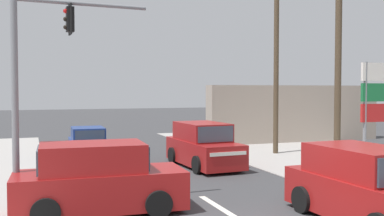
{
  "coord_description": "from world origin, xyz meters",
  "views": [
    {
      "loc": [
        -4.98,
        -8.71,
        3.32
      ],
      "look_at": [
        -0.39,
        4.0,
        2.77
      ],
      "focal_mm": 42.0,
      "sensor_mm": 36.0,
      "label": 1
    }
  ],
  "objects_px": {
    "traffic_signal_mast": "(36,71)",
    "utility_pole_midground_right": "(338,44)",
    "suv_oncoming_mid": "(203,146)",
    "suv_kerbside_parked": "(98,180)",
    "suv_crossing_left": "(365,188)",
    "hatchback_receding_far": "(88,144)",
    "utility_pole_background_right": "(276,47)",
    "shopping_plaza_sign": "(380,97)"
  },
  "relations": [
    {
      "from": "utility_pole_background_right",
      "to": "shopping_plaza_sign",
      "type": "xyz_separation_m",
      "value": [
        3.35,
        -3.7,
        -2.56
      ]
    },
    {
      "from": "hatchback_receding_far",
      "to": "suv_crossing_left",
      "type": "bearing_deg",
      "value": -68.14
    },
    {
      "from": "traffic_signal_mast",
      "to": "hatchback_receding_far",
      "type": "relative_size",
      "value": 1.63
    },
    {
      "from": "utility_pole_background_right",
      "to": "shopping_plaza_sign",
      "type": "relative_size",
      "value": 2.3
    },
    {
      "from": "utility_pole_background_right",
      "to": "traffic_signal_mast",
      "type": "bearing_deg",
      "value": -147.11
    },
    {
      "from": "suv_oncoming_mid",
      "to": "hatchback_receding_far",
      "type": "distance_m",
      "value": 6.01
    },
    {
      "from": "utility_pole_background_right",
      "to": "suv_crossing_left",
      "type": "height_order",
      "value": "utility_pole_background_right"
    },
    {
      "from": "suv_kerbside_parked",
      "to": "utility_pole_background_right",
      "type": "bearing_deg",
      "value": 38.79
    },
    {
      "from": "shopping_plaza_sign",
      "to": "suv_oncoming_mid",
      "type": "bearing_deg",
      "value": 171.12
    },
    {
      "from": "suv_crossing_left",
      "to": "hatchback_receding_far",
      "type": "xyz_separation_m",
      "value": [
        -5.24,
        13.07,
        -0.18
      ]
    },
    {
      "from": "shopping_plaza_sign",
      "to": "hatchback_receding_far",
      "type": "bearing_deg",
      "value": 157.27
    },
    {
      "from": "hatchback_receding_far",
      "to": "traffic_signal_mast",
      "type": "bearing_deg",
      "value": -104.57
    },
    {
      "from": "traffic_signal_mast",
      "to": "suv_kerbside_parked",
      "type": "xyz_separation_m",
      "value": [
        1.53,
        -0.63,
        -2.95
      ]
    },
    {
      "from": "suv_oncoming_mid",
      "to": "suv_crossing_left",
      "type": "bearing_deg",
      "value": -84.88
    },
    {
      "from": "traffic_signal_mast",
      "to": "hatchback_receding_far",
      "type": "xyz_separation_m",
      "value": [
        2.41,
        9.29,
        -3.13
      ]
    },
    {
      "from": "suv_oncoming_mid",
      "to": "shopping_plaza_sign",
      "type": "bearing_deg",
      "value": -8.88
    },
    {
      "from": "suv_crossing_left",
      "to": "utility_pole_background_right",
      "type": "bearing_deg",
      "value": 70.0
    },
    {
      "from": "utility_pole_background_right",
      "to": "hatchback_receding_far",
      "type": "bearing_deg",
      "value": 170.1
    },
    {
      "from": "traffic_signal_mast",
      "to": "suv_kerbside_parked",
      "type": "height_order",
      "value": "traffic_signal_mast"
    },
    {
      "from": "traffic_signal_mast",
      "to": "utility_pole_midground_right",
      "type": "bearing_deg",
      "value": 10.34
    },
    {
      "from": "utility_pole_midground_right",
      "to": "shopping_plaza_sign",
      "type": "height_order",
      "value": "utility_pole_midground_right"
    },
    {
      "from": "suv_oncoming_mid",
      "to": "hatchback_receding_far",
      "type": "height_order",
      "value": "suv_oncoming_mid"
    },
    {
      "from": "shopping_plaza_sign",
      "to": "suv_crossing_left",
      "type": "relative_size",
      "value": 1.0
    },
    {
      "from": "utility_pole_midground_right",
      "to": "shopping_plaza_sign",
      "type": "distance_m",
      "value": 4.76
    },
    {
      "from": "utility_pole_midground_right",
      "to": "suv_crossing_left",
      "type": "bearing_deg",
      "value": -122.18
    },
    {
      "from": "suv_kerbside_parked",
      "to": "suv_oncoming_mid",
      "type": "bearing_deg",
      "value": 47.8
    },
    {
      "from": "suv_crossing_left",
      "to": "hatchback_receding_far",
      "type": "bearing_deg",
      "value": 111.86
    },
    {
      "from": "utility_pole_midground_right",
      "to": "suv_crossing_left",
      "type": "xyz_separation_m",
      "value": [
        -3.68,
        -5.86,
        -4.23
      ]
    },
    {
      "from": "utility_pole_background_right",
      "to": "shopping_plaza_sign",
      "type": "bearing_deg",
      "value": -47.86
    },
    {
      "from": "shopping_plaza_sign",
      "to": "suv_oncoming_mid",
      "type": "distance_m",
      "value": 8.68
    },
    {
      "from": "utility_pole_midground_right",
      "to": "suv_kerbside_parked",
      "type": "distance_m",
      "value": 11.02
    },
    {
      "from": "utility_pole_background_right",
      "to": "utility_pole_midground_right",
      "type": "bearing_deg",
      "value": -94.89
    },
    {
      "from": "utility_pole_background_right",
      "to": "hatchback_receding_far",
      "type": "relative_size",
      "value": 2.88
    },
    {
      "from": "suv_kerbside_parked",
      "to": "traffic_signal_mast",
      "type": "bearing_deg",
      "value": 157.59
    },
    {
      "from": "suv_kerbside_parked",
      "to": "hatchback_receding_far",
      "type": "bearing_deg",
      "value": 84.89
    },
    {
      "from": "utility_pole_midground_right",
      "to": "utility_pole_background_right",
      "type": "distance_m",
      "value": 5.61
    },
    {
      "from": "hatchback_receding_far",
      "to": "shopping_plaza_sign",
      "type": "bearing_deg",
      "value": -22.73
    },
    {
      "from": "utility_pole_background_right",
      "to": "shopping_plaza_sign",
      "type": "height_order",
      "value": "utility_pole_background_right"
    },
    {
      "from": "shopping_plaza_sign",
      "to": "suv_kerbside_parked",
      "type": "height_order",
      "value": "shopping_plaza_sign"
    },
    {
      "from": "utility_pole_background_right",
      "to": "suv_kerbside_parked",
      "type": "xyz_separation_m",
      "value": [
        -10.29,
        -8.27,
        -4.65
      ]
    },
    {
      "from": "suv_oncoming_mid",
      "to": "utility_pole_midground_right",
      "type": "bearing_deg",
      "value": -35.23
    },
    {
      "from": "suv_oncoming_mid",
      "to": "suv_kerbside_parked",
      "type": "bearing_deg",
      "value": -132.2
    }
  ]
}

